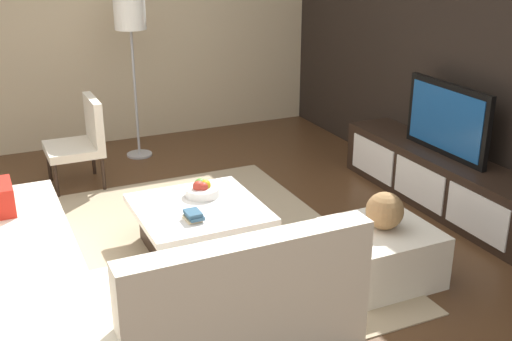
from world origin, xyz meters
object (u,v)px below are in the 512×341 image
at_px(media_console, 440,180).
at_px(sectional_couch, 86,284).
at_px(coffee_table, 199,227).
at_px(decorative_ball, 385,211).
at_px(television, 447,120).
at_px(floor_lamp, 130,24).
at_px(fruit_bowl, 202,190).
at_px(accent_chair_near, 83,137).
at_px(ottoman, 381,253).
at_px(book_stack, 193,215).

relative_size(media_console, sectional_couch, 0.94).
relative_size(media_console, coffee_table, 2.45).
relative_size(coffee_table, decorative_ball, 3.58).
bearing_deg(television, floor_lamp, -139.24).
distance_m(television, floor_lamp, 3.35).
bearing_deg(fruit_bowl, decorative_ball, 40.15).
distance_m(coffee_table, accent_chair_near, 1.89).
bearing_deg(sectional_couch, ottoman, 80.98).
bearing_deg(book_stack, floor_lamp, 174.16).
bearing_deg(media_console, television, 90.00).
xyz_separation_m(media_console, floor_lamp, (-2.49, -2.15, 1.21)).
distance_m(fruit_bowl, book_stack, 0.45).
xyz_separation_m(sectional_couch, accent_chair_near, (-2.41, 0.44, 0.21)).
xyz_separation_m(coffee_table, ottoman, (0.95, 1.05, -0.00)).
distance_m(coffee_table, fruit_bowl, 0.31).
bearing_deg(decorative_ball, television, 124.42).
bearing_deg(ottoman, floor_lamp, -164.86).
relative_size(media_console, television, 2.35).
bearing_deg(coffee_table, television, 87.51).
bearing_deg(floor_lamp, coffee_table, -3.58).
bearing_deg(fruit_bowl, television, 82.71).
xyz_separation_m(accent_chair_near, book_stack, (2.01, 0.43, -0.07)).
bearing_deg(floor_lamp, television, 40.76).
bearing_deg(accent_chair_near, floor_lamp, 136.19).
bearing_deg(media_console, accent_chair_near, -123.57).
relative_size(accent_chair_near, floor_lamp, 0.51).
relative_size(television, decorative_ball, 3.73).
height_order(accent_chair_near, fruit_bowl, accent_chair_near).
xyz_separation_m(floor_lamp, fruit_bowl, (2.21, -0.05, -1.03)).
distance_m(accent_chair_near, fruit_bowl, 1.73).
height_order(sectional_couch, book_stack, sectional_couch).
height_order(ottoman, fruit_bowl, fruit_bowl).
bearing_deg(television, coffee_table, -92.49).
distance_m(media_console, ottoman, 1.51).
relative_size(television, floor_lamp, 0.58).
bearing_deg(fruit_bowl, coffee_table, -28.49).
relative_size(media_console, floor_lamp, 1.37).
relative_size(fruit_bowl, decorative_ball, 1.04).
bearing_deg(media_console, coffee_table, -92.49).
height_order(sectional_couch, accent_chair_near, accent_chair_near).
distance_m(accent_chair_near, floor_lamp, 1.34).
distance_m(media_console, television, 0.57).
bearing_deg(accent_chair_near, book_stack, 17.43).
bearing_deg(accent_chair_near, fruit_bowl, 27.23).
xyz_separation_m(fruit_bowl, book_stack, (0.40, -0.22, -0.02)).
xyz_separation_m(coffee_table, accent_chair_near, (-1.79, -0.55, 0.29)).
relative_size(accent_chair_near, fruit_bowl, 3.11).
bearing_deg(floor_lamp, decorative_ball, 15.14).
bearing_deg(ottoman, sectional_couch, -99.02).
relative_size(sectional_couch, floor_lamp, 1.46).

